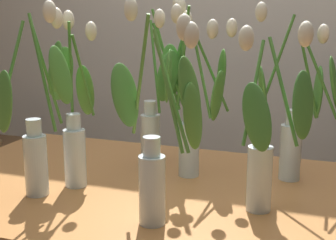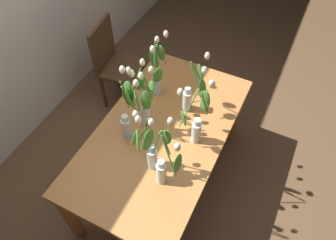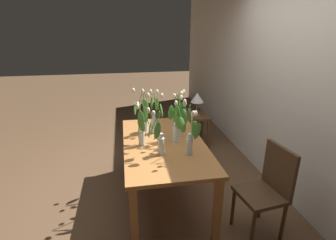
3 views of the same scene
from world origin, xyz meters
name	(u,v)px [view 1 (image 1 of 3)]	position (x,y,z in m)	size (l,w,h in m)	color
dining_table	(171,216)	(0.00, 0.00, 0.65)	(1.60, 0.90, 0.74)	#B7753D
tulip_vase_0	(297,119)	(0.35, 0.21, 0.94)	(0.28, 0.22, 0.56)	silver
tulip_vase_1	(75,128)	(-0.30, -0.05, 0.92)	(0.15, 0.17, 0.54)	silver
tulip_vase_2	(192,107)	(0.02, 0.15, 0.97)	(0.26, 0.22, 0.59)	silver
tulip_vase_3	(158,145)	(0.05, -0.24, 0.95)	(0.28, 0.17, 0.57)	silver
tulip_vase_4	(161,106)	(-0.11, 0.20, 0.95)	(0.18, 0.18, 0.58)	silver
tulip_vase_5	(265,152)	(0.29, -0.10, 0.91)	(0.19, 0.17, 0.51)	silver
tulip_vase_6	(37,124)	(-0.34, -0.18, 0.96)	(0.18, 0.26, 0.56)	silver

